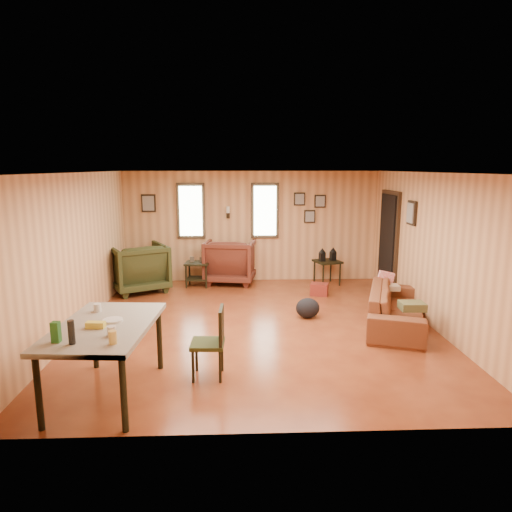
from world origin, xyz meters
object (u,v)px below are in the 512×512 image
Objects in this scene: recliner_green at (138,265)px; end_table at (197,270)px; recliner_brown at (231,259)px; sofa at (397,301)px; side_table at (327,259)px; dining_table at (104,331)px.

end_table is (1.15, 0.34, -0.18)m from recliner_green.
sofa is at bearing 142.62° from recliner_brown.
dining_table reaches higher than side_table.
sofa is 3.91m from recliner_brown.
sofa is 4.49m from dining_table.
recliner_brown is at bearing 173.21° from side_table.
recliner_brown is (-2.66, 2.87, 0.12)m from sofa.
end_table is at bearing 168.80° from recliner_green.
dining_table is at bearing 137.19° from sofa.
recliner_brown is 0.63× the size of dining_table.
dining_table is (0.56, -4.36, 0.21)m from recliner_green.
sofa is at bearing 125.72° from recliner_green.
dining_table is at bearing -97.18° from end_table.
dining_table is (-3.95, -2.11, 0.34)m from sofa.
side_table is at bearing 58.92° from dining_table.
sofa is 2.70m from side_table.
recliner_green is (-1.85, -0.62, 0.01)m from recliner_brown.
recliner_green is 0.64× the size of dining_table.
recliner_green is at bearing 101.58° from dining_table.
sofa is at bearing -37.69° from end_table.
dining_table is (-3.36, -4.74, 0.20)m from side_table.
recliner_brown is 5.15m from dining_table.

